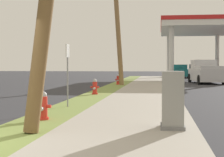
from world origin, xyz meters
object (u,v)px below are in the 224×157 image
at_px(utility_pole_midground, 118,26).
at_px(fire_hydrant_nearest, 43,107).
at_px(car_teal_by_near_pump, 180,72).
at_px(utility_cabinet, 173,102).
at_px(fire_hydrant_second, 95,88).
at_px(street_sign_post, 68,62).
at_px(fire_hydrant_third, 118,80).
at_px(truck_silver_at_forecourt, 206,72).

bearing_deg(utility_pole_midground, fire_hydrant_nearest, -90.39).
bearing_deg(car_teal_by_near_pump, utility_cabinet, -93.42).
height_order(fire_hydrant_second, street_sign_post, street_sign_post).
xyz_separation_m(fire_hydrant_second, car_teal_by_near_pump, (5.60, 27.73, 0.28)).
xyz_separation_m(fire_hydrant_nearest, utility_pole_midground, (0.11, 15.98, 3.76)).
xyz_separation_m(fire_hydrant_third, utility_pole_midground, (0.11, -1.14, 3.76)).
height_order(fire_hydrant_nearest, street_sign_post, street_sign_post).
height_order(fire_hydrant_third, utility_pole_midground, utility_pole_midground).
xyz_separation_m(utility_cabinet, car_teal_by_near_pump, (2.20, 36.76, 0.00)).
bearing_deg(car_teal_by_near_pump, fire_hydrant_third, -106.28).
height_order(car_teal_by_near_pump, truck_silver_at_forecourt, truck_silver_at_forecourt).
relative_size(fire_hydrant_second, utility_pole_midground, 0.09).
bearing_deg(fire_hydrant_second, fire_hydrant_third, 89.32).
relative_size(street_sign_post, car_teal_by_near_pump, 0.46).
bearing_deg(utility_cabinet, fire_hydrant_third, 100.39).
bearing_deg(truck_silver_at_forecourt, utility_cabinet, -98.69).
bearing_deg(fire_hydrant_second, fire_hydrant_nearest, -89.23).
xyz_separation_m(utility_pole_midground, utility_cabinet, (3.18, -16.82, -3.49)).
distance_m(utility_pole_midground, utility_cabinet, 17.47).
distance_m(fire_hydrant_third, car_teal_by_near_pump, 19.58).
relative_size(fire_hydrant_second, street_sign_post, 0.35).
height_order(fire_hydrant_nearest, truck_silver_at_forecourt, truck_silver_at_forecourt).
relative_size(fire_hydrant_nearest, utility_cabinet, 0.58).
relative_size(fire_hydrant_nearest, fire_hydrant_second, 1.00).
height_order(fire_hydrant_nearest, car_teal_by_near_pump, car_teal_by_near_pump).
xyz_separation_m(fire_hydrant_nearest, street_sign_post, (-0.11, 2.97, 1.19)).
bearing_deg(car_teal_by_near_pump, fire_hydrant_nearest, -98.68).
bearing_deg(fire_hydrant_nearest, car_teal_by_near_pump, 81.32).
relative_size(fire_hydrant_third, utility_cabinet, 0.58).
relative_size(fire_hydrant_second, car_teal_by_near_pump, 0.16).
xyz_separation_m(fire_hydrant_nearest, truck_silver_at_forecourt, (6.80, 22.15, 0.47)).
bearing_deg(utility_cabinet, car_teal_by_near_pump, 86.58).
distance_m(utility_cabinet, truck_silver_at_forecourt, 23.26).
distance_m(fire_hydrant_third, street_sign_post, 14.20).
bearing_deg(fire_hydrant_third, car_teal_by_near_pump, 73.72).
relative_size(fire_hydrant_second, truck_silver_at_forecourt, 0.13).
xyz_separation_m(fire_hydrant_third, street_sign_post, (-0.11, -14.15, 1.19)).
bearing_deg(fire_hydrant_third, utility_cabinet, -79.61).
xyz_separation_m(utility_pole_midground, truck_silver_at_forecourt, (6.70, 6.17, -3.29)).
bearing_deg(fire_hydrant_third, fire_hydrant_second, -90.68).
bearing_deg(street_sign_post, utility_cabinet, -48.26).
bearing_deg(fire_hydrant_second, utility_pole_midground, 88.39).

